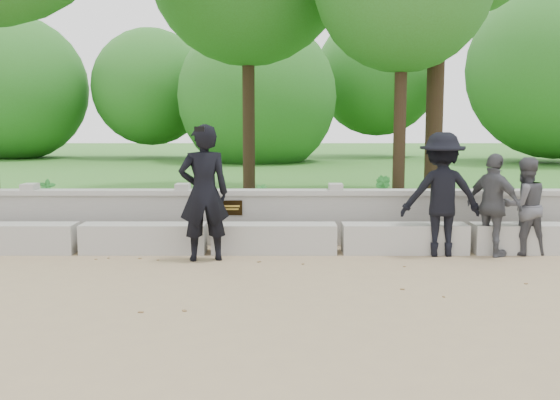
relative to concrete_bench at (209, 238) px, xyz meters
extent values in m
plane|color=#937E5A|center=(0.00, -1.90, -0.22)|extent=(80.00, 80.00, 0.00)
cube|color=#2F6521|center=(0.00, 12.10, -0.10)|extent=(40.00, 22.00, 0.25)
cube|color=#A7A59E|center=(-3.00, 0.00, 0.00)|extent=(1.90, 0.45, 0.45)
cube|color=#A7A59E|center=(-1.00, 0.00, 0.00)|extent=(1.90, 0.45, 0.45)
cube|color=#A7A59E|center=(1.00, 0.00, 0.00)|extent=(1.90, 0.45, 0.45)
cube|color=#A7A59E|center=(3.00, 0.00, 0.00)|extent=(1.90, 0.45, 0.45)
cube|color=#A7A59E|center=(5.00, 0.00, 0.00)|extent=(1.90, 0.45, 0.45)
cube|color=#9D9B95|center=(0.00, 0.70, 0.18)|extent=(12.50, 0.25, 0.82)
cube|color=#A7A59E|center=(0.00, 0.70, 0.64)|extent=(12.50, 0.35, 0.08)
cube|color=black|center=(0.30, 0.56, 0.40)|extent=(0.36, 0.02, 0.24)
imported|color=black|center=(0.00, -0.52, 0.76)|extent=(0.80, 0.62, 1.97)
cube|color=black|center=(0.00, -0.91, 1.68)|extent=(0.14, 0.05, 0.07)
imported|color=#45454A|center=(4.77, -0.10, 0.51)|extent=(0.80, 0.67, 1.48)
imported|color=black|center=(3.50, -0.17, 0.70)|extent=(1.21, 0.72, 1.85)
imported|color=#434348|center=(4.27, -0.23, 0.55)|extent=(0.84, 0.95, 1.54)
cylinder|color=#382619|center=(0.29, 6.53, 2.34)|extent=(0.31, 0.31, 4.63)
cylinder|color=#382619|center=(3.59, 3.69, 1.95)|extent=(0.26, 0.26, 3.85)
cylinder|color=#382619|center=(4.58, 4.79, 2.90)|extent=(0.39, 0.39, 5.74)
imported|color=#2C8331|center=(-3.55, 2.90, 0.34)|extent=(0.38, 0.31, 0.62)
imported|color=#2C8331|center=(3.20, 3.20, 0.36)|extent=(0.47, 0.47, 0.67)
imported|color=#2C8331|center=(0.69, 2.44, 0.31)|extent=(0.42, 0.42, 0.57)
camera|label=1|loc=(1.10, -9.41, 1.77)|focal=40.00mm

